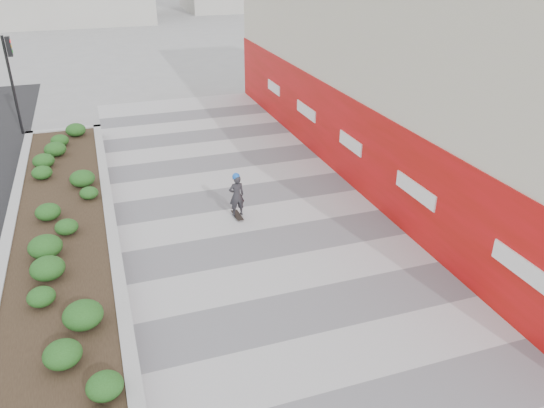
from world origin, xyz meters
The scene contains 7 objects.
ground centered at (0.00, 0.00, 0.00)m, with size 160.00×160.00×0.00m, color gray.
walkway centered at (0.00, 3.00, 0.01)m, with size 8.00×36.00×0.01m, color #A8A8AD.
building centered at (6.98, 8.98, 3.98)m, with size 6.04×24.08×8.00m.
planter centered at (-5.50, 7.00, 0.42)m, with size 3.00×18.00×0.90m.
traffic_signal_near centered at (-7.23, 17.50, 2.76)m, with size 0.33×0.28×4.20m.
manhole_cover centered at (0.50, 3.00, 0.00)m, with size 0.44×0.44×0.01m, color #595654.
skateboarder centered at (-0.42, 6.82, 0.75)m, with size 0.51×0.73×1.48m.
Camera 1 is at (-4.08, -7.25, 7.69)m, focal length 35.00 mm.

